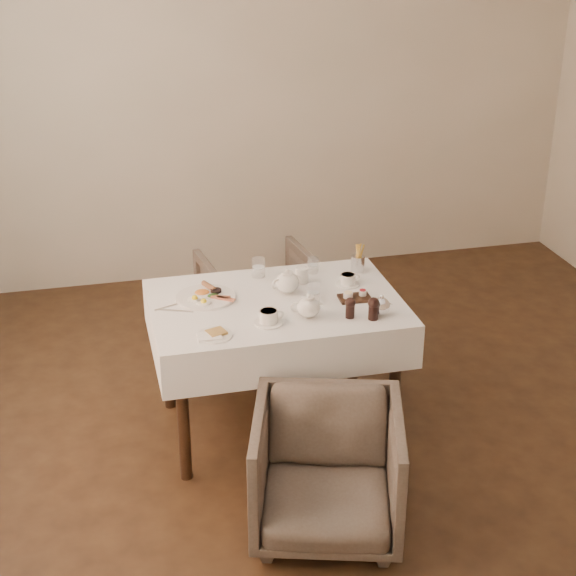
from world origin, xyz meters
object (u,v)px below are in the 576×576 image
(table, at_px, (276,322))
(breakfast_plate, at_px, (206,296))
(armchair_far, at_px, (261,304))
(armchair_near, at_px, (327,471))
(teapot_centre, at_px, (287,281))

(table, xyz_separation_m, breakfast_plate, (-0.34, 0.13, 0.13))
(armchair_far, distance_m, breakfast_plate, 0.99)
(table, relative_size, armchair_far, 1.85)
(table, bearing_deg, breakfast_plate, 159.79)
(table, bearing_deg, armchair_far, 83.10)
(armchair_far, bearing_deg, armchair_near, 79.86)
(table, relative_size, breakfast_plate, 4.17)
(armchair_far, xyz_separation_m, breakfast_plate, (-0.45, -0.76, 0.45))
(table, height_order, teapot_centre, teapot_centre)
(armchair_far, bearing_deg, breakfast_plate, 51.76)
(breakfast_plate, bearing_deg, teapot_centre, -3.14)
(table, distance_m, armchair_far, 0.95)
(breakfast_plate, height_order, teapot_centre, teapot_centre)
(breakfast_plate, distance_m, teapot_centre, 0.43)
(armchair_far, relative_size, teapot_centre, 4.04)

